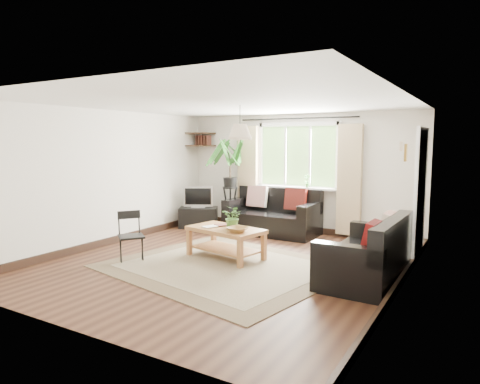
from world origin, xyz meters
The scene contains 24 objects.
floor centered at (0.00, 0.00, 0.00)m, with size 5.50×5.50×0.00m, color black.
ceiling centered at (0.00, 0.00, 2.40)m, with size 5.50×5.50×0.00m, color white.
wall_back centered at (0.00, 2.75, 1.20)m, with size 5.00×0.02×2.40m, color silver.
wall_front centered at (0.00, -2.75, 1.20)m, with size 5.00×0.02×2.40m, color silver.
wall_left centered at (-2.50, 0.00, 1.20)m, with size 0.02×5.50×2.40m, color silver.
wall_right centered at (2.50, 0.00, 1.20)m, with size 0.02×5.50×2.40m, color silver.
rug centered at (0.09, -0.19, 0.01)m, with size 3.20×2.74×0.02m, color #BCB092.
window centered at (0.00, 2.71, 1.55)m, with size 2.50×0.16×2.16m, color white, non-canonical shape.
door centered at (2.47, 1.70, 1.00)m, with size 0.06×0.96×2.06m, color silver.
corner_shelf centered at (-2.25, 2.50, 1.89)m, with size 0.50×0.50×0.34m, color black, non-canonical shape.
pendant_lamp centered at (0.00, 0.40, 2.05)m, with size 0.36×0.36×0.54m, color beige, non-canonical shape.
wall_sconce centered at (2.43, 0.30, 1.74)m, with size 0.12×0.12×0.28m, color beige, non-canonical shape.
sofa_back centered at (-0.33, 2.23, 0.43)m, with size 1.83×0.91×0.86m, color black, non-canonical shape.
sofa_right centered at (2.01, 0.28, 0.41)m, with size 0.86×1.73×0.81m, color black, non-canonical shape.
coffee_table centered at (-0.16, 0.22, 0.25)m, with size 1.20×0.65×0.49m, color olive, non-canonical shape.
table_plant centered at (-0.04, 0.25, 0.67)m, with size 0.32×0.28×0.36m, color #416F2C.
bowl centered at (0.16, 0.04, 0.53)m, with size 0.31×0.31×0.08m, color olive.
book_a centered at (-0.48, 0.17, 0.50)m, with size 0.16×0.22×0.02m, color white.
book_b centered at (-0.37, 0.39, 0.50)m, with size 0.18×0.24×0.02m, color brown.
tv_stand centered at (-1.99, 2.02, 0.22)m, with size 0.81×0.45×0.43m, color black.
tv centered at (-1.99, 2.02, 0.67)m, with size 0.62×0.21×0.48m, color #A5A5AA, non-canonical shape.
palm_stand centered at (-1.36, 2.32, 0.96)m, with size 0.74×0.74×1.91m, color black, non-canonical shape.
folding_chair centered at (-1.29, -0.68, 0.38)m, with size 0.40×0.40×0.77m, color black, non-canonical shape.
sill_plant centered at (0.25, 2.63, 1.06)m, with size 0.14×0.10×0.27m, color #2D6023.
Camera 1 is at (3.37, -5.37, 1.83)m, focal length 32.00 mm.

